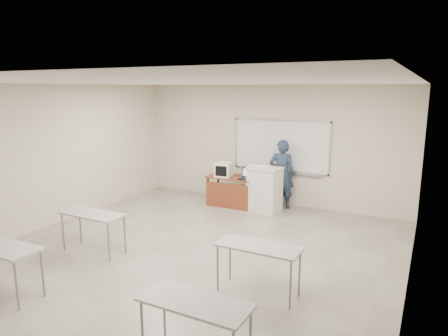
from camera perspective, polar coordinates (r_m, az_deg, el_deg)
The scene contains 10 objects.
floor at distance 7.15m, azimuth -5.73°, elevation -12.78°, with size 7.00×8.00×0.01m, color gray.
whiteboard at distance 10.07m, azimuth 8.10°, elevation 3.06°, with size 2.48×0.10×1.31m.
student_desks at distance 5.90m, azimuth -13.24°, elevation -11.28°, with size 4.40×2.20×0.73m.
instructor_desk at distance 9.90m, azimuth 1.30°, elevation -2.56°, with size 1.36×0.68×0.75m.
podium at distance 9.58m, azimuth 5.81°, elevation -3.05°, with size 0.76×0.56×1.08m.
crt_monitor at distance 9.92m, azimuth -0.02°, elevation -0.22°, with size 0.39×0.43×0.37m.
laptop at distance 9.67m, azimuth 3.29°, elevation -1.23°, with size 0.35×0.32×0.26m.
mouse at distance 9.54m, azimuth 4.02°, elevation -1.66°, with size 0.09×0.06×0.04m, color #B6B7BE.
keyboard at distance 9.59m, azimuth 5.22°, elevation 0.34°, with size 0.48×0.16×0.03m, color #EEE8CB.
presenter at distance 9.86m, azimuth 8.26°, elevation -0.84°, with size 0.62×0.41×1.70m, color black.
Camera 1 is at (3.64, -5.42, 2.91)m, focal length 32.00 mm.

